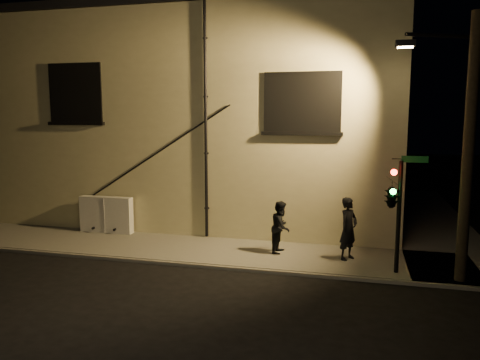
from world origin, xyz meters
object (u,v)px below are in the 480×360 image
(pedestrian_b, at_px, (281,227))
(traffic_signal, at_px, (392,195))
(pedestrian_a, at_px, (348,229))
(utility_cabinet, at_px, (106,214))
(streetlamp_pole, at_px, (464,144))

(pedestrian_b, bearing_deg, traffic_signal, -104.01)
(traffic_signal, bearing_deg, pedestrian_a, 138.44)
(utility_cabinet, distance_m, pedestrian_a, 9.09)
(utility_cabinet, height_order, traffic_signal, traffic_signal)
(traffic_signal, xyz_separation_m, streetlamp_pole, (1.74, -0.07, 1.45))
(utility_cabinet, bearing_deg, streetlamp_pole, -10.96)
(pedestrian_b, bearing_deg, utility_cabinet, 88.63)
(pedestrian_a, bearing_deg, utility_cabinet, 116.77)
(streetlamp_pole, bearing_deg, traffic_signal, 177.72)
(traffic_signal, relative_size, streetlamp_pole, 0.46)
(pedestrian_a, relative_size, streetlamp_pole, 0.27)
(pedestrian_a, distance_m, traffic_signal, 2.01)
(utility_cabinet, bearing_deg, traffic_signal, -12.40)
(pedestrian_b, height_order, traffic_signal, traffic_signal)
(pedestrian_b, height_order, streetlamp_pole, streetlamp_pole)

